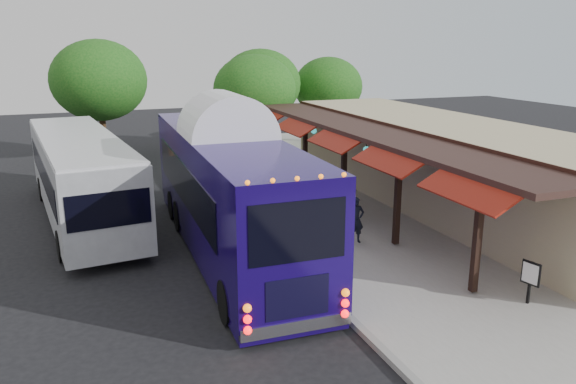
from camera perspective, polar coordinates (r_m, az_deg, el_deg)
name	(u,v)px	position (r m, az deg, el deg)	size (l,w,h in m)	color
ground	(291,265)	(17.83, 0.29, -7.41)	(90.00, 90.00, 0.00)	black
sidewalk	(369,212)	(23.24, 8.28, -1.98)	(10.00, 40.00, 0.15)	#9E9B93
curb	(254,225)	(21.37, -3.45, -3.37)	(0.20, 40.00, 0.16)	gray
station_shelter	(442,163)	(24.60, 15.36, 2.84)	(8.15, 20.00, 3.60)	tan
coach_bus	(228,186)	(18.46, -6.08, 0.65)	(3.05, 13.18, 4.19)	#170755
city_bus	(81,174)	(23.24, -20.31, 1.74)	(4.04, 12.63, 3.33)	#919399
ped_a	(356,220)	(19.20, 6.90, -2.84)	(0.59, 0.38, 1.61)	black
ped_b	(340,199)	(21.26, 5.26, -0.72)	(0.89, 0.69, 1.83)	black
ped_c	(222,165)	(27.70, -6.68, 2.77)	(0.98, 0.41, 1.67)	black
ped_d	(334,195)	(22.33, 4.71, -0.26)	(1.02, 0.59, 1.58)	black
sign_board	(531,275)	(16.00, 23.42, -7.78)	(0.17, 0.53, 1.17)	black
tree_left	(255,90)	(33.15, -3.40, 10.30)	(4.81, 4.81, 6.16)	#382314
tree_mid	(261,84)	(35.62, -2.80, 10.92)	(5.02, 5.02, 6.43)	#382314
tree_right	(328,87)	(38.33, 4.09, 10.64)	(4.59, 4.59, 5.88)	#382314
tree_far	(99,80)	(34.66, -18.65, 10.69)	(5.47, 5.47, 7.00)	#382314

